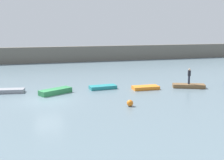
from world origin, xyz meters
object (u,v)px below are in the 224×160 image
(rowboat_grey, at_px, (6,91))
(person_dark_shirt, at_px, (189,75))
(mooring_buoy, at_px, (130,103))
(rowboat_green, at_px, (55,91))
(rowboat_brown, at_px, (189,86))
(rowboat_orange, at_px, (146,88))
(rowboat_teal, at_px, (103,87))

(rowboat_grey, bearing_deg, person_dark_shirt, -0.20)
(rowboat_grey, distance_m, mooring_buoy, 12.85)
(person_dark_shirt, bearing_deg, mooring_buoy, -149.55)
(rowboat_green, distance_m, mooring_buoy, 8.21)
(rowboat_brown, height_order, person_dark_shirt, person_dark_shirt)
(rowboat_green, bearing_deg, mooring_buoy, -75.90)
(mooring_buoy, bearing_deg, rowboat_orange, 56.33)
(rowboat_orange, bearing_deg, mooring_buoy, -122.24)
(rowboat_brown, bearing_deg, person_dark_shirt, 22.19)
(rowboat_grey, xyz_separation_m, rowboat_orange, (13.92, -2.24, -0.02))
(rowboat_teal, height_order, mooring_buoy, mooring_buoy)
(rowboat_grey, xyz_separation_m, person_dark_shirt, (18.66, -2.81, 1.14))
(rowboat_brown, distance_m, person_dark_shirt, 1.13)
(rowboat_teal, xyz_separation_m, rowboat_orange, (4.26, -1.41, -0.01))
(rowboat_green, relative_size, rowboat_teal, 1.14)
(rowboat_grey, bearing_deg, mooring_buoy, -28.79)
(rowboat_orange, relative_size, rowboat_brown, 0.82)
(person_dark_shirt, relative_size, mooring_buoy, 3.16)
(rowboat_teal, relative_size, rowboat_orange, 1.03)
(rowboat_orange, height_order, rowboat_brown, rowboat_brown)
(rowboat_green, distance_m, rowboat_brown, 14.03)
(rowboat_green, bearing_deg, rowboat_teal, -18.45)
(rowboat_teal, distance_m, mooring_buoy, 6.95)
(rowboat_orange, xyz_separation_m, person_dark_shirt, (4.75, -0.57, 1.16))
(rowboat_orange, distance_m, person_dark_shirt, 4.92)
(rowboat_brown, relative_size, person_dark_shirt, 1.99)
(rowboat_green, height_order, mooring_buoy, mooring_buoy)
(rowboat_orange, bearing_deg, rowboat_teal, 163.18)
(rowboat_grey, distance_m, person_dark_shirt, 18.91)
(rowboat_orange, bearing_deg, rowboat_brown, -5.41)
(rowboat_teal, bearing_deg, rowboat_green, -174.58)
(rowboat_green, distance_m, rowboat_teal, 5.05)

